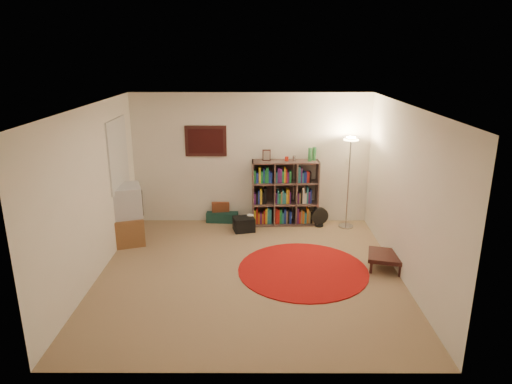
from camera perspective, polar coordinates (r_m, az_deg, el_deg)
room at (r=6.58m, az=-1.36°, el=-0.08°), size 4.54×4.54×2.54m
bookshelf at (r=8.74m, az=3.52°, el=-0.22°), size 1.27×0.41×1.50m
floor_lamp at (r=8.50m, az=11.70°, el=4.85°), size 0.42×0.42×1.75m
floor_fan at (r=8.79m, az=7.95°, el=-3.11°), size 0.33×0.21×0.38m
tv_stand at (r=8.25m, az=-15.72°, el=-2.76°), size 0.69×0.82×1.02m
suitcase at (r=9.08m, az=-4.16°, el=-2.94°), size 0.64×0.44×0.20m
wicker_basket at (r=9.04m, az=-4.49°, el=-1.72°), size 0.37×0.29×0.19m
duffel_bag at (r=8.52m, az=-1.53°, el=-4.04°), size 0.44×0.39×0.26m
paper_towel at (r=8.63m, az=-0.73°, el=-3.72°), size 0.14×0.14×0.27m
red_rug at (r=7.12m, az=5.88°, el=-9.66°), size 1.99×1.99×0.02m
side_table at (r=7.33m, az=15.93°, el=-7.77°), size 0.64×0.64×0.24m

